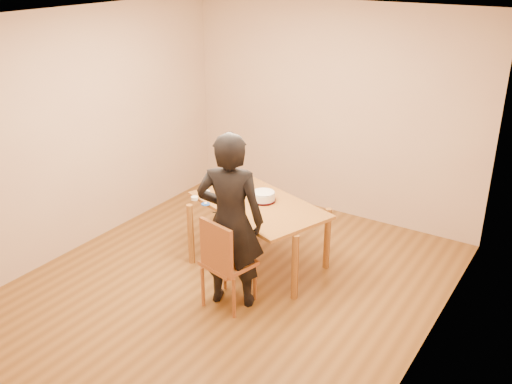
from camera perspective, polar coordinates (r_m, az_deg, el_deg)
The scene contains 16 objects.
room_shell at distance 5.74m, azimuth -0.71°, elevation 3.86°, with size 4.00×4.50×2.70m.
dining_table at distance 6.07m, azimuth 0.25°, elevation -1.32°, with size 1.45×0.86×0.04m, color brown.
dining_chair at distance 5.55m, azimuth -2.75°, elevation -7.10°, with size 0.43×0.43×0.04m, color brown.
cake_plate at distance 6.12m, azimuth 0.75°, elevation -0.83°, with size 0.26×0.26×0.02m, color red.
cake at distance 6.10m, azimuth 0.75°, elevation -0.41°, with size 0.24×0.24×0.08m, color white.
frosting_dome at distance 6.08m, azimuth 0.75°, elevation 0.03°, with size 0.24×0.24×0.03m, color white.
frosting_tub at distance 5.79m, azimuth -2.87°, elevation -1.99°, with size 0.09×0.09×0.08m, color white.
frosting_lid at distance 6.07m, azimuth -5.06°, elevation -1.21°, with size 0.09×0.09×0.01m, color #1A46AC.
frosting_dollop at distance 6.06m, azimuth -5.06°, elevation -1.10°, with size 0.04×0.04×0.02m, color white.
ramekin_green at distance 6.18m, azimuth -6.17°, elevation -0.62°, with size 0.08×0.08×0.04m, color white.
ramekin_yellow at distance 6.32m, azimuth -4.96°, elevation -0.02°, with size 0.07×0.07×0.04m, color white.
ramekin_multi at distance 6.20m, azimuth -5.21°, elevation -0.50°, with size 0.08×0.08×0.04m, color white.
candy_box_pink at distance 6.65m, azimuth -2.65°, elevation 1.18°, with size 0.12×0.06×0.02m, color #F03883.
candy_box_green at distance 6.65m, azimuth -2.67°, elevation 1.37°, with size 0.14×0.07×0.02m, color green.
spatula at distance 5.86m, azimuth -3.65°, elevation -2.05°, with size 0.15×0.01×0.01m, color black.
person at distance 5.38m, azimuth -2.56°, elevation -2.93°, with size 0.64×0.42×1.76m, color black.
Camera 1 is at (2.98, -4.18, 3.25)m, focal length 40.00 mm.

